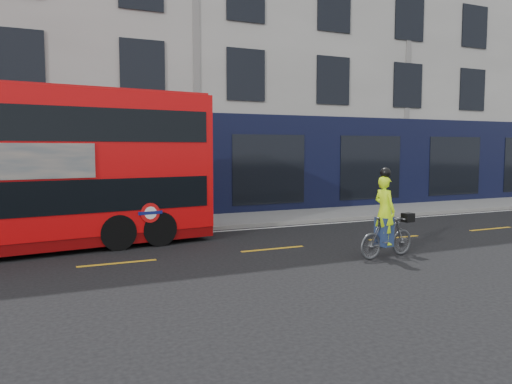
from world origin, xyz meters
TOP-DOWN VIEW (x-y plane):
  - ground at (0.00, 0.00)m, footprint 120.00×120.00m
  - pavement at (0.00, 6.50)m, footprint 60.00×3.00m
  - kerb at (0.00, 5.00)m, footprint 60.00×0.12m
  - building_terrace at (0.00, 12.94)m, footprint 50.00×10.07m
  - road_edge_line at (0.00, 4.70)m, footprint 58.00×0.10m
  - lane_dashes at (0.00, 1.50)m, footprint 58.00×0.12m
  - bus at (-6.26, 3.79)m, footprint 10.60×3.63m
  - cyclist at (2.04, -0.57)m, footprint 1.73×0.67m

SIDE VIEW (x-z plane):
  - ground at x=0.00m, z-range 0.00..0.00m
  - road_edge_line at x=0.00m, z-range 0.00..0.01m
  - lane_dashes at x=0.00m, z-range 0.00..0.01m
  - pavement at x=0.00m, z-range 0.00..0.12m
  - kerb at x=0.00m, z-range 0.00..0.13m
  - cyclist at x=2.04m, z-range -0.36..1.83m
  - bus at x=-6.26m, z-range 0.05..4.24m
  - building_terrace at x=0.00m, z-range -0.01..14.99m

